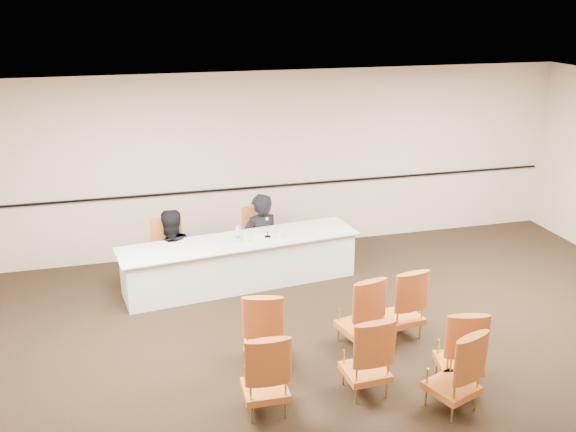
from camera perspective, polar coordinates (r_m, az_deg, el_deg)
The scene contains 21 objects.
floor at distance 7.78m, azimuth 6.79°, elevation -13.27°, with size 10.00×10.00×0.00m, color black.
ceiling at distance 6.68m, azimuth 7.81°, elevation 9.01°, with size 10.00×10.00×0.00m, color white.
wall_back at distance 10.71m, azimuth -0.74°, elevation 4.85°, with size 10.00×0.04×3.00m, color beige.
wall_rail at distance 10.78m, azimuth -0.68°, elevation 2.74°, with size 9.80×0.04×0.03m, color black.
panel_table at distance 9.62m, azimuth -4.22°, elevation -4.13°, with size 3.57×0.83×0.71m, color silver, non-canonical shape.
panelist_main at distance 10.25m, azimuth -2.45°, elevation -2.74°, with size 0.64×0.42×1.77m, color black.
panelist_main_chair at distance 10.20m, azimuth -2.47°, elevation -1.98°, with size 0.50×0.50×0.95m, color #B24220, non-canonical shape.
panelist_second at distance 9.90m, azimuth -10.38°, elevation -3.95°, with size 0.80×0.62×1.64m, color black.
panelist_second_chair at distance 9.84m, azimuth -10.44°, elevation -3.11°, with size 0.50×0.50×0.95m, color #B24220, non-canonical shape.
papers at distance 9.60m, azimuth -2.15°, elevation -1.82°, with size 0.30×0.22×0.00m, color white.
microphone at distance 9.53m, azimuth -1.82°, elevation -1.14°, with size 0.10×0.19×0.27m, color black, non-canonical shape.
water_bottle at distance 9.43m, azimuth -4.51°, elevation -1.54°, with size 0.07×0.07×0.23m, color teal, non-canonical shape.
drinking_glass at distance 9.37m, azimuth -3.71°, elevation -2.08°, with size 0.06×0.06×0.10m, color white.
coffee_cup at distance 9.52m, azimuth -0.83°, elevation -1.64°, with size 0.08×0.08×0.12m, color white.
aud_chair_front_left at distance 7.61m, azimuth -2.21°, elevation -9.78°, with size 0.50×0.50×0.95m, color #B24220, non-canonical shape.
aud_chair_front_mid at distance 8.01m, azimuth 6.37°, elevation -8.33°, with size 0.50×0.50×0.95m, color #B24220, non-canonical shape.
aud_chair_front_right at distance 8.30m, azimuth 10.10°, elevation -7.48°, with size 0.50×0.50×0.95m, color #B24220, non-canonical shape.
aud_chair_back_left at distance 6.81m, azimuth -2.08°, elevation -13.59°, with size 0.50×0.50×0.95m, color #B24220, non-canonical shape.
aud_chair_back_mid at distance 7.14m, azimuth 6.93°, elevation -12.05°, with size 0.50×0.50×0.95m, color #B24220, non-canonical shape.
aud_chair_back_right at distance 7.48m, azimuth 15.02°, elevation -11.04°, with size 0.50×0.50×0.95m, color #B24220, non-canonical shape.
aud_chair_extra at distance 7.05m, azimuth 14.48°, elevation -13.01°, with size 0.50×0.50×0.95m, color #B24220, non-canonical shape.
Camera 1 is at (-2.55, -6.06, 4.17)m, focal length 40.00 mm.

